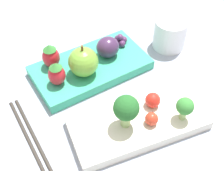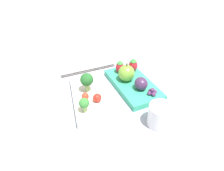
# 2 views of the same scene
# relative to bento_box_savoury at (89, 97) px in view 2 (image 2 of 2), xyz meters

# --- Properties ---
(ground_plane) EXTENTS (4.00, 4.00, 0.00)m
(ground_plane) POSITION_rel_bento_box_savoury_xyz_m (-0.00, -0.07, -0.01)
(ground_plane) COLOR #939EB2
(bento_box_savoury) EXTENTS (0.23, 0.12, 0.02)m
(bento_box_savoury) POSITION_rel_bento_box_savoury_xyz_m (0.00, 0.00, 0.00)
(bento_box_savoury) COLOR silver
(bento_box_savoury) RESTS_ON ground_plane
(bento_box_fruit) EXTENTS (0.22, 0.13, 0.02)m
(bento_box_fruit) POSITION_rel_bento_box_savoury_xyz_m (0.01, -0.15, 0.00)
(bento_box_fruit) COLOR #33A87F
(bento_box_fruit) RESTS_ON ground_plane
(broccoli_floret_0) EXTENTS (0.03, 0.03, 0.04)m
(broccoli_floret_0) POSITION_rel_bento_box_savoury_xyz_m (-0.07, 0.03, 0.04)
(broccoli_floret_0) COLOR #93B770
(broccoli_floret_0) RESTS_ON bento_box_savoury
(broccoli_floret_1) EXTENTS (0.04, 0.04, 0.06)m
(broccoli_floret_1) POSITION_rel_bento_box_savoury_xyz_m (0.02, -0.00, 0.05)
(broccoli_floret_1) COLOR #93B770
(broccoli_floret_1) RESTS_ON bento_box_savoury
(cherry_tomato_0) EXTENTS (0.03, 0.03, 0.03)m
(cherry_tomato_0) POSITION_rel_bento_box_savoury_xyz_m (-0.04, -0.01, 0.02)
(cherry_tomato_0) COLOR red
(cherry_tomato_0) RESTS_ON bento_box_savoury
(cherry_tomato_1) EXTENTS (0.02, 0.02, 0.02)m
(cherry_tomato_1) POSITION_rel_bento_box_savoury_xyz_m (-0.02, 0.02, 0.02)
(cherry_tomato_1) COLOR red
(cherry_tomato_1) RESTS_ON bento_box_savoury
(apple) EXTENTS (0.05, 0.05, 0.06)m
(apple) POSITION_rel_bento_box_savoury_xyz_m (0.03, -0.14, 0.04)
(apple) COLOR #70A838
(apple) RESTS_ON bento_box_fruit
(strawberry_0) EXTENTS (0.03, 0.03, 0.05)m
(strawberry_0) POSITION_rel_bento_box_savoury_xyz_m (0.08, -0.14, 0.03)
(strawberry_0) COLOR red
(strawberry_0) RESTS_ON bento_box_fruit
(strawberry_1) EXTENTS (0.03, 0.03, 0.05)m
(strawberry_1) POSITION_rel_bento_box_savoury_xyz_m (0.08, -0.18, 0.03)
(strawberry_1) COLOR red
(strawberry_1) RESTS_ON bento_box_fruit
(plum) EXTENTS (0.04, 0.04, 0.04)m
(plum) POSITION_rel_bento_box_savoury_xyz_m (-0.03, -0.16, 0.03)
(plum) COLOR #42284C
(plum) RESTS_ON bento_box_fruit
(grape_cluster) EXTENTS (0.03, 0.03, 0.02)m
(grape_cluster) POSITION_rel_bento_box_savoury_xyz_m (-0.07, -0.18, 0.02)
(grape_cluster) COLOR #562D5B
(grape_cluster) RESTS_ON bento_box_fruit
(drinking_cup) EXTENTS (0.07, 0.07, 0.06)m
(drinking_cup) POSITION_rel_bento_box_savoury_xyz_m (-0.17, -0.15, 0.02)
(drinking_cup) COLOR white
(drinking_cup) RESTS_ON ground_plane
(chopsticks_pair) EXTENTS (0.03, 0.21, 0.01)m
(chopsticks_pair) POSITION_rel_bento_box_savoury_xyz_m (0.16, -0.04, -0.01)
(chopsticks_pair) COLOR #332D28
(chopsticks_pair) RESTS_ON ground_plane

